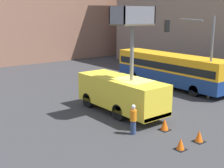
{
  "coord_description": "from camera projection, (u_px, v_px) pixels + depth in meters",
  "views": [
    {
      "loc": [
        -13.75,
        -15.01,
        6.86
      ],
      "look_at": [
        -0.59,
        1.89,
        1.87
      ],
      "focal_mm": 50.0,
      "sensor_mm": 36.0,
      "label": 1
    }
  ],
  "objects": [
    {
      "name": "traffic_light_pole",
      "position": [
        197.0,
        44.0,
        24.11
      ],
      "size": [
        3.67,
        3.42,
        6.55
      ],
      "color": "slate",
      "rests_on": "ground_plane"
    },
    {
      "name": "city_bus",
      "position": [
        170.0,
        68.0,
        28.86
      ],
      "size": [
        2.51,
        11.8,
        3.01
      ],
      "rotation": [
        0.0,
        0.0,
        1.41
      ],
      "color": "navy",
      "rests_on": "ground_plane"
    },
    {
      "name": "ground_plane",
      "position": [
        136.0,
        114.0,
        21.32
      ],
      "size": [
        120.0,
        120.0,
        0.0
      ],
      "primitive_type": "plane",
      "color": "#333335"
    },
    {
      "name": "traffic_cone_mid_road",
      "position": [
        165.0,
        125.0,
        18.42
      ],
      "size": [
        0.62,
        0.62,
        0.7
      ],
      "color": "black",
      "rests_on": "ground_plane"
    },
    {
      "name": "road_worker_directing",
      "position": [
        137.0,
        89.0,
        24.58
      ],
      "size": [
        0.38,
        0.38,
        1.74
      ],
      "rotation": [
        0.0,
        0.0,
        6.11
      ],
      "color": "navy",
      "rests_on": "ground_plane"
    },
    {
      "name": "building_backdrop_side",
      "position": [
        223.0,
        8.0,
        36.97
      ],
      "size": [
        10.0,
        28.0,
        14.5
      ],
      "color": "gray",
      "rests_on": "ground_plane"
    },
    {
      "name": "traffic_cone_near_truck",
      "position": [
        181.0,
        144.0,
        15.81
      ],
      "size": [
        0.54,
        0.54,
        0.62
      ],
      "color": "black",
      "rests_on": "ground_plane"
    },
    {
      "name": "utility_truck",
      "position": [
        121.0,
        91.0,
        21.27
      ],
      "size": [
        2.54,
        7.11,
        7.17
      ],
      "color": "yellow",
      "rests_on": "ground_plane"
    },
    {
      "name": "road_worker_near_truck",
      "position": [
        133.0,
        120.0,
        17.69
      ],
      "size": [
        0.38,
        0.38,
        1.76
      ],
      "rotation": [
        0.0,
        0.0,
        2.24
      ],
      "color": "navy",
      "rests_on": "ground_plane"
    },
    {
      "name": "traffic_cone_far_side",
      "position": [
        199.0,
        136.0,
        16.76
      ],
      "size": [
        0.58,
        0.58,
        0.66
      ],
      "color": "black",
      "rests_on": "ground_plane"
    }
  ]
}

